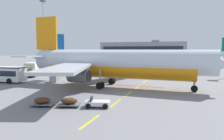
{
  "coord_description": "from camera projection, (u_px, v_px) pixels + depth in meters",
  "views": [
    {
      "loc": [
        25.89,
        -14.07,
        6.18
      ],
      "look_at": [
        12.34,
        24.2,
        2.4
      ],
      "focal_mm": 34.92,
      "sensor_mm": 36.0,
      "label": 1
    }
  ],
  "objects": [
    {
      "name": "uld_cargo_container",
      "position": [
        55.0,
        78.0,
        42.09
      ],
      "size": [
        1.68,
        1.64,
        1.6
      ],
      "color": "#B7BCC6",
      "rests_on": "ground"
    },
    {
      "name": "terminal_satellite",
      "position": [
        143.0,
        50.0,
        172.7
      ],
      "size": [
        66.05,
        19.16,
        13.71
      ],
      "color": "gray",
      "rests_on": "ground"
    },
    {
      "name": "airliner_foreground",
      "position": [
        114.0,
        63.0,
        35.97
      ],
      "size": [
        34.73,
        34.62,
        12.2
      ],
      "color": "silver",
      "rests_on": "ground"
    },
    {
      "name": "ground_power_truck",
      "position": [
        31.0,
        69.0,
        50.87
      ],
      "size": [
        5.15,
        7.36,
        3.14
      ],
      "color": "black",
      "rests_on": "ground"
    },
    {
      "name": "airliner_far_center",
      "position": [
        87.0,
        55.0,
        92.2
      ],
      "size": [
        31.37,
        33.08,
        12.12
      ],
      "color": "silver",
      "rests_on": "ground"
    },
    {
      "name": "baggage_train",
      "position": [
        69.0,
        102.0,
        23.65
      ],
      "size": [
        8.68,
        3.75,
        1.14
      ],
      "color": "silver",
      "rests_on": "ground"
    },
    {
      "name": "apron_paint_markings",
      "position": [
        154.0,
        76.0,
        52.15
      ],
      "size": [
        8.0,
        97.19,
        0.01
      ],
      "color": "yellow",
      "rests_on": "ground"
    },
    {
      "name": "airliner_mid_left",
      "position": [
        198.0,
        56.0,
        88.77
      ],
      "size": [
        30.48,
        28.94,
        11.15
      ],
      "color": "silver",
      "rests_on": "ground"
    },
    {
      "name": "apron_light_mast_near",
      "position": [
        43.0,
        25.0,
        87.33
      ],
      "size": [
        1.8,
        1.8,
        25.74
      ],
      "color": "slate",
      "rests_on": "ground"
    }
  ]
}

